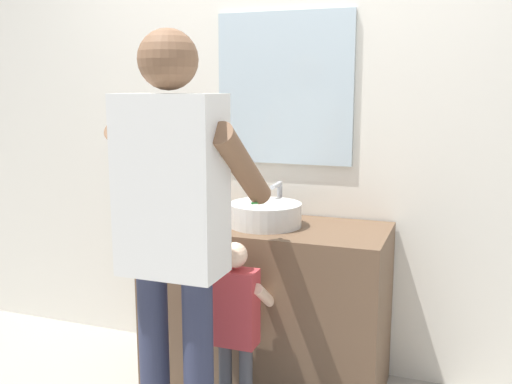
% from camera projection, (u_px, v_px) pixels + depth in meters
% --- Properties ---
extents(back_wall, '(4.40, 0.10, 2.70)m').
position_uv_depth(back_wall, '(287.00, 112.00, 2.98)').
color(back_wall, silver).
rests_on(back_wall, ground).
extents(vanity_cabinet, '(1.16, 0.54, 0.82)m').
position_uv_depth(vanity_cabinet, '(266.00, 305.00, 2.85)').
color(vanity_cabinet, brown).
rests_on(vanity_cabinet, ground).
extents(sink_basin, '(0.35, 0.35, 0.11)m').
position_uv_depth(sink_basin, '(265.00, 214.00, 2.75)').
color(sink_basin, silver).
rests_on(sink_basin, vanity_cabinet).
extents(faucet, '(0.18, 0.14, 0.18)m').
position_uv_depth(faucet, '(279.00, 201.00, 2.94)').
color(faucet, '#B7BABF').
rests_on(faucet, vanity_cabinet).
extents(toothbrush_cup, '(0.07, 0.07, 0.21)m').
position_uv_depth(toothbrush_cup, '(198.00, 209.00, 2.90)').
color(toothbrush_cup, '#4C8EB2').
rests_on(toothbrush_cup, vanity_cabinet).
extents(child_toddler, '(0.26, 0.26, 0.84)m').
position_uv_depth(child_toddler, '(236.00, 318.00, 2.47)').
color(child_toddler, '#47474C').
rests_on(child_toddler, ground).
extents(adult_parent, '(0.52, 0.55, 1.68)m').
position_uv_depth(adult_parent, '(174.00, 212.00, 2.17)').
color(adult_parent, '#2D334C').
rests_on(adult_parent, ground).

